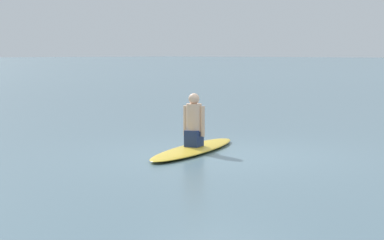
{
  "coord_description": "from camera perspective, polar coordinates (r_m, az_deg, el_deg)",
  "views": [
    {
      "loc": [
        -7.59,
        8.95,
        1.78
      ],
      "look_at": [
        0.61,
        0.07,
        0.59
      ],
      "focal_mm": 64.43,
      "sensor_mm": 36.0,
      "label": 1
    }
  ],
  "objects": [
    {
      "name": "person_paddler",
      "position": [
        12.33,
        0.17,
        -0.2
      ],
      "size": [
        0.42,
        0.38,
        0.96
      ],
      "rotation": [
        0.0,
        0.0,
        1.9
      ],
      "color": "navy",
      "rests_on": "surfboard"
    },
    {
      "name": "surfboard",
      "position": [
        12.38,
        0.16,
        -2.41
      ],
      "size": [
        1.7,
        3.28,
        0.1
      ],
      "primitive_type": "ellipsoid",
      "rotation": [
        0.0,
        0.0,
        1.9
      ],
      "color": "gold",
      "rests_on": "ground"
    },
    {
      "name": "ground_plane",
      "position": [
        11.87,
        2.4,
        -3.0
      ],
      "size": [
        400.0,
        400.0,
        0.0
      ],
      "primitive_type": "plane",
      "color": "slate"
    }
  ]
}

